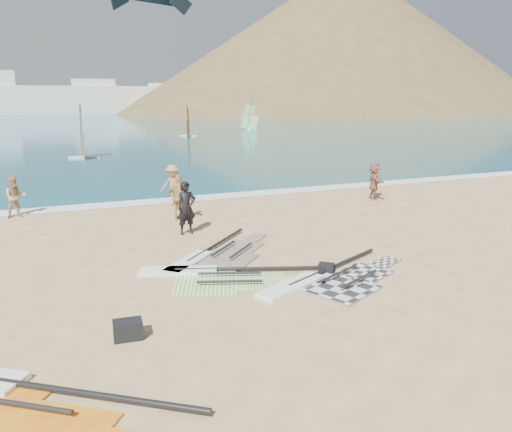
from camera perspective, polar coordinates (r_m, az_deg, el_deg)
name	(u,v)px	position (r m, az deg, el deg)	size (l,w,h in m)	color
ground	(269,293)	(12.82, 1.46, -8.75)	(300.00, 300.00, 0.00)	tan
sea	(63,116)	(142.98, -21.24, 10.61)	(300.00, 240.00, 0.06)	#0D495C
surf_line	(163,202)	(24.12, -10.64, 1.63)	(300.00, 1.20, 0.04)	white
headland_main	(343,112)	(167.14, 9.92, 11.59)	(143.00, 143.00, 45.00)	brown
headland_minor	(410,111)	(195.88, 17.14, 11.45)	(70.00, 70.00, 28.00)	brown
rig_grey	(328,281)	(13.62, 8.20, -7.31)	(5.23, 3.35, 0.20)	#262628
rig_green	(214,276)	(13.83, -4.84, -6.89)	(4.98, 3.02, 0.20)	#5BCC1C
rig_orange	(216,255)	(15.62, -4.62, -4.48)	(4.37, 4.00, 0.19)	orange
gear_bag_near	(128,330)	(10.83, -14.43, -12.47)	(0.59, 0.43, 0.37)	black
gear_bag_far	(326,268)	(14.33, 8.04, -5.90)	(0.44, 0.30, 0.26)	black
person_wetsuit	(186,208)	(18.07, -7.96, 0.92)	(0.70, 0.46, 1.93)	black
beachgoer_left	(15,197)	(22.71, -25.80, 1.98)	(0.83, 0.65, 1.71)	tan
beachgoer_mid	(173,185)	(23.01, -9.44, 3.50)	(1.22, 0.70, 1.89)	#A27E4B
beachgoer_back	(179,198)	(20.16, -8.75, 2.07)	(1.08, 0.45, 1.85)	tan
beachgoer_right	(374,181)	(24.74, 13.37, 3.92)	(1.67, 0.53, 1.81)	#9D6454
windsurfer_left	(83,143)	(42.82, -19.22, 7.92)	(2.38, 2.91, 4.33)	white
windsurfer_centre	(188,127)	(64.15, -7.78, 10.06)	(2.24, 2.47, 3.95)	white
windsurfer_right	(250,122)	(76.55, -0.73, 10.74)	(2.39, 2.27, 4.14)	white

